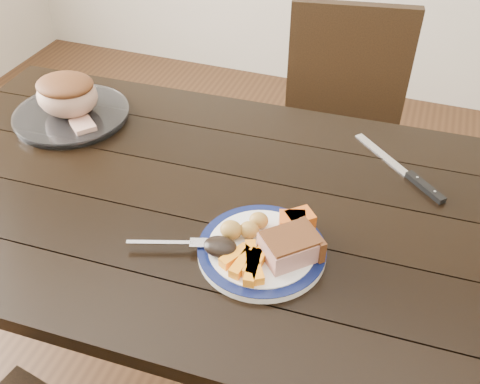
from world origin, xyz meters
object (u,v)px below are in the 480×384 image
(chair_far, at_px, (341,129))
(roast_joint, at_px, (67,96))
(pork_slice, at_px, (290,247))
(serving_platter, at_px, (72,116))
(carving_knife, at_px, (414,178))
(dining_table, at_px, (212,224))
(fork, at_px, (176,243))
(dinner_plate, at_px, (262,250))

(chair_far, height_order, roast_joint, chair_far)
(chair_far, xyz_separation_m, pork_slice, (0.04, -0.88, 0.27))
(serving_platter, height_order, carving_knife, serving_platter)
(dining_table, relative_size, serving_platter, 5.20)
(dining_table, distance_m, pork_slice, 0.30)
(fork, bearing_deg, roast_joint, 124.52)
(serving_platter, relative_size, carving_knife, 1.26)
(roast_joint, distance_m, carving_knife, 0.95)
(chair_far, height_order, pork_slice, chair_far)
(fork, bearing_deg, dinner_plate, -2.04)
(dinner_plate, xyz_separation_m, roast_joint, (-0.67, 0.32, 0.06))
(roast_joint, relative_size, carving_knife, 0.69)
(roast_joint, bearing_deg, dinner_plate, -25.42)
(dining_table, relative_size, dinner_plate, 6.10)
(pork_slice, bearing_deg, carving_knife, 59.44)
(serving_platter, bearing_deg, chair_far, 38.88)
(pork_slice, relative_size, roast_joint, 0.62)
(dinner_plate, bearing_deg, carving_knife, 52.59)
(dinner_plate, distance_m, roast_joint, 0.74)
(dining_table, distance_m, chair_far, 0.77)
(dinner_plate, xyz_separation_m, carving_knife, (0.27, 0.36, -0.00))
(dinner_plate, height_order, roast_joint, roast_joint)
(chair_far, relative_size, fork, 5.35)
(fork, distance_m, carving_knife, 0.61)
(roast_joint, xyz_separation_m, carving_knife, (0.94, 0.04, -0.07))
(dining_table, bearing_deg, roast_joint, 159.95)
(fork, height_order, carving_knife, fork)
(pork_slice, bearing_deg, chair_far, 92.73)
(serving_platter, xyz_separation_m, roast_joint, (0.00, 0.00, 0.06))
(dinner_plate, bearing_deg, roast_joint, 154.58)
(pork_slice, bearing_deg, dining_table, 148.45)
(carving_knife, bearing_deg, roast_joint, -134.67)
(roast_joint, height_order, carving_knife, roast_joint)
(chair_far, bearing_deg, serving_platter, 29.29)
(dining_table, bearing_deg, serving_platter, 159.95)
(dining_table, bearing_deg, pork_slice, -31.55)
(dinner_plate, bearing_deg, chair_far, 88.84)
(dining_table, distance_m, fork, 0.22)
(dining_table, distance_m, serving_platter, 0.54)
(dining_table, relative_size, fork, 9.40)
(carving_knife, bearing_deg, pork_slice, -77.64)
(dining_table, bearing_deg, carving_knife, 26.62)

